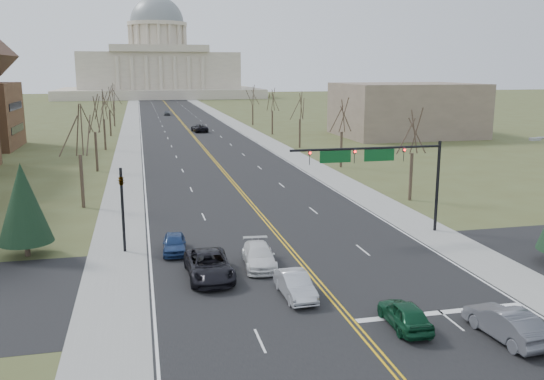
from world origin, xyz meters
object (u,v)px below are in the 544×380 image
signal_mast (378,162)px  car_nb_outer_lead (506,323)px  car_sb_inner_lead (295,285)px  car_far_nb (199,128)px  signal_left (122,200)px  car_nb_inner_lead (405,314)px  car_far_sb (167,113)px  car_sb_outer_second (174,243)px  car_sb_outer_lead (209,265)px  car_sb_inner_second (259,256)px

signal_mast → car_nb_outer_lead: 18.59m
car_sb_inner_lead → car_far_nb: size_ratio=0.74×
car_sb_inner_lead → signal_left: bearing=129.7°
signal_left → car_nb_inner_lead: (13.82, -15.67, -3.02)m
signal_mast → car_nb_inner_lead: bearing=-108.1°
car_sb_inner_lead → car_far_sb: car_sb_inner_lead is taller
signal_mast → car_sb_outer_second: bearing=-176.1°
signal_mast → car_far_nb: bearing=94.0°
signal_left → car_nb_inner_lead: size_ratio=1.50×
car_nb_inner_lead → car_sb_outer_lead: size_ratio=0.70×
car_sb_outer_second → car_nb_outer_lead: bearing=-45.9°
signal_mast → car_sb_outer_lead: 16.03m
car_nb_outer_lead → car_sb_inner_lead: size_ratio=1.10×
car_nb_outer_lead → car_sb_inner_second: (-9.37, 12.72, -0.06)m
car_nb_outer_lead → car_far_nb: 96.32m
car_far_nb → car_far_sb: car_far_nb is taller
car_sb_outer_second → car_nb_inner_lead: bearing=-51.3°
car_nb_inner_lead → car_sb_inner_lead: size_ratio=0.95×
car_sb_inner_second → signal_left: bearing=154.1°
signal_left → car_sb_outer_second: bearing=-17.1°
signal_left → car_nb_outer_lead: signal_left is taller
signal_left → car_sb_inner_second: signal_left is taller
signal_left → car_far_sb: signal_left is taller
signal_left → car_nb_outer_lead: size_ratio=1.29×
car_nb_inner_lead → car_far_sb: bearing=-86.3°
signal_left → car_nb_inner_lead: bearing=-48.6°
car_far_nb → signal_left: bearing=73.4°
car_sb_outer_lead → car_sb_outer_second: bearing=106.5°
car_nb_inner_lead → car_sb_inner_lead: (-4.27, 5.01, 0.01)m
car_sb_inner_second → car_sb_inner_lead: bearing=-75.2°
car_far_nb → car_far_sb: size_ratio=1.43×
signal_mast → signal_left: 19.06m
car_nb_inner_lead → car_sb_inner_lead: bearing=-47.8°
car_nb_inner_lead → car_sb_outer_lead: bearing=-44.8°
car_nb_inner_lead → car_sb_outer_lead: 12.56m
car_sb_outer_lead → car_far_nb: (8.25, 84.88, -0.00)m
car_sb_inner_second → car_nb_inner_lead: bearing=-58.5°
signal_mast → car_sb_inner_second: bearing=-153.5°
car_far_nb → car_nb_inner_lead: bearing=83.3°
car_far_sb → car_nb_outer_lead: bearing=-83.4°
car_nb_inner_lead → car_sb_inner_lead: 6.58m
car_sb_outer_second → car_sb_outer_lead: bearing=-68.9°
signal_mast → car_sb_inner_lead: bearing=-131.4°
signal_left → car_sb_inner_second: 10.48m
signal_mast → car_far_nb: size_ratio=2.11×
car_nb_outer_lead → car_far_nb: (-4.54, 96.21, 0.03)m
car_sb_outer_second → car_far_nb: size_ratio=0.69×
car_far_sb → car_sb_inner_lead: bearing=-86.8°
car_sb_inner_lead → car_sb_inner_second: bearing=97.6°
car_far_nb → car_far_sb: 45.96m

